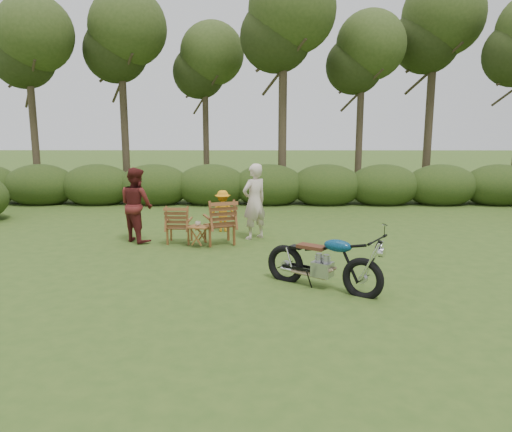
{
  "coord_description": "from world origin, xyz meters",
  "views": [
    {
      "loc": [
        -0.35,
        -8.26,
        2.9
      ],
      "look_at": [
        -0.41,
        2.07,
        0.9
      ],
      "focal_mm": 35.0,
      "sensor_mm": 36.0,
      "label": 1
    }
  ],
  "objects_px": {
    "lawn_chair_right": "(220,244)",
    "adult_b": "(138,241)",
    "child": "(223,231)",
    "adult_a": "(254,239)",
    "side_table": "(199,236)",
    "lawn_chair_left": "(180,243)",
    "motorcycle": "(322,288)",
    "cup": "(198,224)"
  },
  "relations": [
    {
      "from": "motorcycle",
      "to": "adult_b",
      "type": "bearing_deg",
      "value": 173.97
    },
    {
      "from": "adult_a",
      "to": "child",
      "type": "distance_m",
      "value": 1.19
    },
    {
      "from": "motorcycle",
      "to": "adult_a",
      "type": "relative_size",
      "value": 1.13
    },
    {
      "from": "lawn_chair_right",
      "to": "lawn_chair_left",
      "type": "xyz_separation_m",
      "value": [
        -0.96,
        0.08,
        0.0
      ]
    },
    {
      "from": "adult_b",
      "to": "lawn_chair_right",
      "type": "bearing_deg",
      "value": -145.29
    },
    {
      "from": "lawn_chair_left",
      "to": "child",
      "type": "height_order",
      "value": "child"
    },
    {
      "from": "lawn_chair_right",
      "to": "side_table",
      "type": "relative_size",
      "value": 2.2
    },
    {
      "from": "lawn_chair_right",
      "to": "lawn_chair_left",
      "type": "bearing_deg",
      "value": -24.58
    },
    {
      "from": "cup",
      "to": "lawn_chair_right",
      "type": "bearing_deg",
      "value": 27.19
    },
    {
      "from": "lawn_chair_right",
      "to": "adult_a",
      "type": "distance_m",
      "value": 0.97
    },
    {
      "from": "adult_b",
      "to": "motorcycle",
      "type": "bearing_deg",
      "value": -178.01
    },
    {
      "from": "side_table",
      "to": "adult_b",
      "type": "height_order",
      "value": "adult_b"
    },
    {
      "from": "lawn_chair_right",
      "to": "lawn_chair_left",
      "type": "distance_m",
      "value": 0.96
    },
    {
      "from": "side_table",
      "to": "adult_a",
      "type": "bearing_deg",
      "value": 32.46
    },
    {
      "from": "adult_a",
      "to": "child",
      "type": "relative_size",
      "value": 1.71
    },
    {
      "from": "lawn_chair_right",
      "to": "cup",
      "type": "height_order",
      "value": "cup"
    },
    {
      "from": "side_table",
      "to": "adult_a",
      "type": "height_order",
      "value": "adult_a"
    },
    {
      "from": "motorcycle",
      "to": "lawn_chair_right",
      "type": "relative_size",
      "value": 1.96
    },
    {
      "from": "lawn_chair_left",
      "to": "lawn_chair_right",
      "type": "bearing_deg",
      "value": 176.92
    },
    {
      "from": "side_table",
      "to": "adult_b",
      "type": "bearing_deg",
      "value": 160.71
    },
    {
      "from": "cup",
      "to": "adult_b",
      "type": "xyz_separation_m",
      "value": [
        -1.53,
        0.5,
        -0.54
      ]
    },
    {
      "from": "lawn_chair_right",
      "to": "side_table",
      "type": "height_order",
      "value": "lawn_chair_right"
    },
    {
      "from": "side_table",
      "to": "adult_b",
      "type": "relative_size",
      "value": 0.27
    },
    {
      "from": "side_table",
      "to": "cup",
      "type": "xyz_separation_m",
      "value": [
        -0.03,
        0.04,
        0.29
      ]
    },
    {
      "from": "motorcycle",
      "to": "side_table",
      "type": "relative_size",
      "value": 4.32
    },
    {
      "from": "lawn_chair_left",
      "to": "cup",
      "type": "distance_m",
      "value": 0.79
    },
    {
      "from": "lawn_chair_right",
      "to": "cup",
      "type": "distance_m",
      "value": 0.76
    },
    {
      "from": "child",
      "to": "adult_a",
      "type": "bearing_deg",
      "value": 128.22
    },
    {
      "from": "motorcycle",
      "to": "lawn_chair_right",
      "type": "distance_m",
      "value": 3.76
    },
    {
      "from": "motorcycle",
      "to": "adult_b",
      "type": "height_order",
      "value": "adult_b"
    },
    {
      "from": "lawn_chair_left",
      "to": "child",
      "type": "distance_m",
      "value": 1.59
    },
    {
      "from": "child",
      "to": "motorcycle",
      "type": "bearing_deg",
      "value": 107.89
    },
    {
      "from": "child",
      "to": "adult_b",
      "type": "bearing_deg",
      "value": 22.32
    },
    {
      "from": "lawn_chair_right",
      "to": "adult_b",
      "type": "distance_m",
      "value": 2.02
    },
    {
      "from": "lawn_chair_left",
      "to": "side_table",
      "type": "xyz_separation_m",
      "value": [
        0.52,
        -0.37,
        0.24
      ]
    },
    {
      "from": "lawn_chair_right",
      "to": "side_table",
      "type": "distance_m",
      "value": 0.58
    },
    {
      "from": "cup",
      "to": "side_table",
      "type": "bearing_deg",
      "value": -54.79
    },
    {
      "from": "lawn_chair_right",
      "to": "lawn_chair_left",
      "type": "height_order",
      "value": "lawn_chair_right"
    },
    {
      "from": "lawn_chair_right",
      "to": "adult_b",
      "type": "relative_size",
      "value": 0.6
    },
    {
      "from": "adult_a",
      "to": "child",
      "type": "height_order",
      "value": "adult_a"
    },
    {
      "from": "cup",
      "to": "adult_a",
      "type": "distance_m",
      "value": 1.6
    },
    {
      "from": "adult_a",
      "to": "adult_b",
      "type": "height_order",
      "value": "adult_a"
    }
  ]
}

